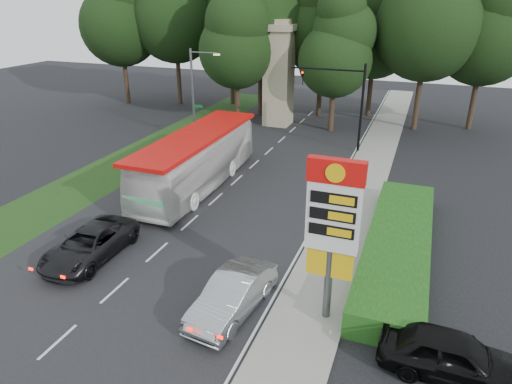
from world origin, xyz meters
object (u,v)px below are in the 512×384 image
at_px(streetlight_signs, 195,91).
at_px(suv_charcoal, 90,244).
at_px(traffic_signal_mast, 346,95).
at_px(transit_bus, 197,161).
at_px(monument, 279,73).
at_px(sedan_silver, 233,295).
at_px(gas_station_pylon, 333,221).
at_px(parked_car_black, 454,356).

bearing_deg(streetlight_signs, suv_charcoal, -77.94).
bearing_deg(traffic_signal_mast, transit_bus, -124.13).
bearing_deg(monument, suv_charcoal, -91.66).
distance_m(sedan_silver, suv_charcoal, 8.41).
height_order(streetlight_signs, sedan_silver, streetlight_signs).
bearing_deg(gas_station_pylon, traffic_signal_mast, 99.09).
relative_size(monument, transit_bus, 0.76).
distance_m(transit_bus, sedan_silver, 13.84).
bearing_deg(parked_car_black, monument, 30.25).
bearing_deg(streetlight_signs, sedan_silver, -59.23).
bearing_deg(traffic_signal_mast, parked_car_black, -70.72).
relative_size(streetlight_signs, suv_charcoal, 1.44).
relative_size(transit_bus, parked_car_black, 2.67).
bearing_deg(streetlight_signs, parked_car_black, -45.84).
bearing_deg(transit_bus, sedan_silver, -57.97).
bearing_deg(monument, traffic_signal_mast, -38.00).
xyz_separation_m(streetlight_signs, transit_bus, (4.94, -9.42, -2.59)).
bearing_deg(transit_bus, monument, 88.72).
distance_m(streetlight_signs, suv_charcoal, 20.37).
bearing_deg(sedan_silver, transit_bus, 130.34).
relative_size(streetlight_signs, transit_bus, 0.60).
bearing_deg(parked_car_black, traffic_signal_mast, 21.21).
relative_size(traffic_signal_mast, transit_bus, 0.54).
height_order(monument, suv_charcoal, monument).
relative_size(monument, sedan_silver, 2.00).
relative_size(monument, parked_car_black, 2.03).
distance_m(monument, transit_bus, 17.71).
height_order(gas_station_pylon, sedan_silver, gas_station_pylon).
relative_size(traffic_signal_mast, parked_car_black, 1.45).
xyz_separation_m(sedan_silver, parked_car_black, (8.40, -0.54, 0.02)).
height_order(monument, parked_car_black, monument).
distance_m(gas_station_pylon, parked_car_black, 6.11).
height_order(monument, sedan_silver, monument).
distance_m(gas_station_pylon, transit_bus, 15.67).
distance_m(suv_charcoal, parked_car_black, 16.81).
xyz_separation_m(traffic_signal_mast, suv_charcoal, (-8.48, -21.58, -3.90)).
xyz_separation_m(streetlight_signs, suv_charcoal, (4.19, -19.59, -3.67)).
xyz_separation_m(traffic_signal_mast, parked_car_black, (8.22, -23.50, -3.83)).
height_order(transit_bus, sedan_silver, transit_bus).
bearing_deg(parked_car_black, gas_station_pylon, 74.30).
distance_m(gas_station_pylon, streetlight_signs, 25.74).
height_order(transit_bus, suv_charcoal, transit_bus).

